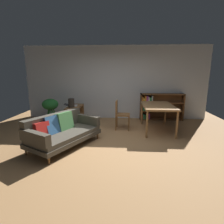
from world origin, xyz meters
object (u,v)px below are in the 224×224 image
Objects in this scene: dining_table at (158,107)px; dining_chair_near at (120,113)px; open_laptop at (72,105)px; desk_speaker at (71,103)px; fabric_couch at (62,130)px; media_console at (75,115)px; potted_floor_plant at (50,107)px; bookshelf at (158,107)px.

dining_chair_near reaches higher than dining_table.
desk_speaker is (0.07, -0.24, 0.13)m from open_laptop.
fabric_couch is at bearing -153.28° from dining_table.
desk_speaker reaches higher than media_console.
potted_floor_plant is (-0.78, 0.05, -0.07)m from open_laptop.
media_console is at bearing -166.38° from bookshelf.
dining_chair_near reaches higher than media_console.
potted_floor_plant is at bearing 169.24° from dining_table.
media_console is at bearing -21.07° from open_laptop.
potted_floor_plant is 3.65m from dining_table.
dining_table is at bearing 26.72° from fabric_couch.
bookshelf is at bearing 77.78° from dining_table.
desk_speaker is at bearing -102.37° from media_console.
potted_floor_plant is 0.59× the size of dining_table.
fabric_couch is 6.67× the size of desk_speaker.
media_console is at bearing 95.51° from fabric_couch.
fabric_couch is 3.80m from bookshelf.
potted_floor_plant is at bearing 160.64° from desk_speaker.
dining_table reaches higher than open_laptop.
dining_chair_near is 0.57× the size of bookshelf.
dining_chair_near is at bearing 43.78° from fabric_couch.
dining_chair_near is at bearing 176.13° from dining_table.
dining_chair_near is (2.46, -0.60, -0.06)m from potted_floor_plant.
open_laptop is 3.17m from bookshelf.
fabric_couch is 1.94× the size of media_console.
dining_table is (2.81, -0.63, 0.08)m from open_laptop.
open_laptop is 1.78m from dining_chair_near.
fabric_couch is 1.71m from desk_speaker.
fabric_couch is 4.03× the size of open_laptop.
open_laptop is (-0.11, 0.04, 0.33)m from media_console.
media_console is 1.67m from dining_chair_near.
potted_floor_plant is 3.91m from bookshelf.
desk_speaker is at bearing -74.79° from open_laptop.
fabric_couch is 2.31× the size of potted_floor_plant.
open_laptop is at bearing 158.93° from media_console.
fabric_couch is at bearing -81.32° from open_laptop.
bookshelf is (3.02, 0.92, -0.27)m from desk_speaker.
potted_floor_plant reaches higher than fabric_couch.
fabric_couch reaches higher than media_console.
media_console is at bearing -6.06° from potted_floor_plant.
bookshelf is at bearing 13.62° from media_console.
open_laptop is 0.34× the size of dining_table.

